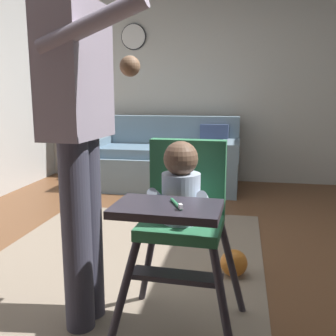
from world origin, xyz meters
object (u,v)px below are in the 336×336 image
couch (164,160)px  toy_ball (234,263)px  wall_clock (134,37)px  high_chair (182,204)px  adult_standing (79,128)px

couch → toy_ball: couch is taller
wall_clock → high_chair: bearing=-71.0°
high_chair → wall_clock: wall_clock is taller
high_chair → wall_clock: size_ratio=2.85×
wall_clock → toy_ball: bearing=-62.8°
toy_ball → wall_clock: bearing=117.2°
couch → toy_ball: (0.91, -2.26, -0.25)m
adult_standing → toy_ball: adult_standing is taller
adult_standing → toy_ball: size_ratio=10.06×
couch → adult_standing: size_ratio=1.06×
high_chair → wall_clock: bearing=-159.0°
high_chair → adult_standing: size_ratio=0.55×
high_chair → adult_standing: adult_standing is taller
adult_standing → wall_clock: wall_clock is taller
couch → high_chair: 3.03m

